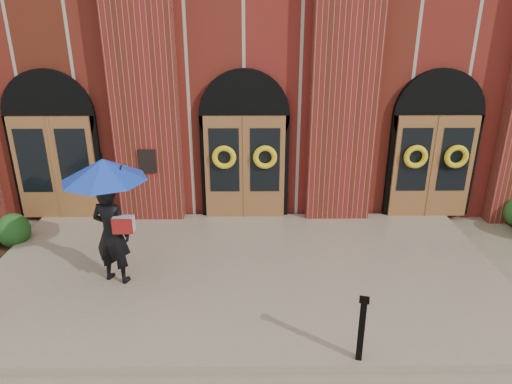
{
  "coord_description": "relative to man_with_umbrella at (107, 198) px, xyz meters",
  "views": [
    {
      "loc": [
        0.17,
        -7.63,
        4.82
      ],
      "look_at": [
        0.25,
        1.0,
        1.45
      ],
      "focal_mm": 32.0,
      "sensor_mm": 36.0,
      "label": 1
    }
  ],
  "objects": [
    {
      "name": "ground",
      "position": [
        2.37,
        0.19,
        -1.82
      ],
      "size": [
        90.0,
        90.0,
        0.0
      ],
      "primitive_type": "plane",
      "color": "gray",
      "rests_on": "ground"
    },
    {
      "name": "landing",
      "position": [
        2.37,
        0.34,
        -1.74
      ],
      "size": [
        10.0,
        5.3,
        0.15
      ],
      "primitive_type": "cube",
      "color": "gray",
      "rests_on": "ground"
    },
    {
      "name": "church_building",
      "position": [
        2.37,
        8.98,
        1.68
      ],
      "size": [
        16.2,
        12.53,
        7.0
      ],
      "color": "maroon",
      "rests_on": "ground"
    },
    {
      "name": "man_with_umbrella",
      "position": [
        0.0,
        0.0,
        0.0
      ],
      "size": [
        1.88,
        1.88,
        2.38
      ],
      "rotation": [
        0.0,
        0.0,
        2.83
      ],
      "color": "black",
      "rests_on": "landing"
    },
    {
      "name": "metal_post",
      "position": [
        4.08,
        -2.16,
        -1.13
      ],
      "size": [
        0.17,
        0.17,
        1.03
      ],
      "rotation": [
        0.0,
        0.0,
        -0.25
      ],
      "color": "black",
      "rests_on": "landing"
    }
  ]
}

